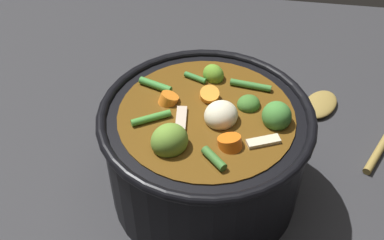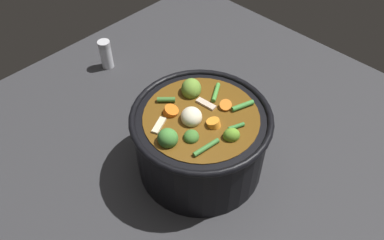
% 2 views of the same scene
% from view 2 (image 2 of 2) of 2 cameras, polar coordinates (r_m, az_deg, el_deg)
% --- Properties ---
extents(ground_plane, '(1.10, 1.10, 0.00)m').
position_cam_2_polar(ground_plane, '(0.80, 1.21, -6.57)').
color(ground_plane, '#2D2D30').
extents(cooking_pot, '(0.27, 0.27, 0.17)m').
position_cam_2_polar(cooking_pot, '(0.74, 1.28, -2.97)').
color(cooking_pot, black).
rests_on(cooking_pot, ground_plane).
extents(salt_shaker, '(0.03, 0.03, 0.08)m').
position_cam_2_polar(salt_shaker, '(1.03, -12.79, 9.61)').
color(salt_shaker, silver).
rests_on(salt_shaker, ground_plane).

